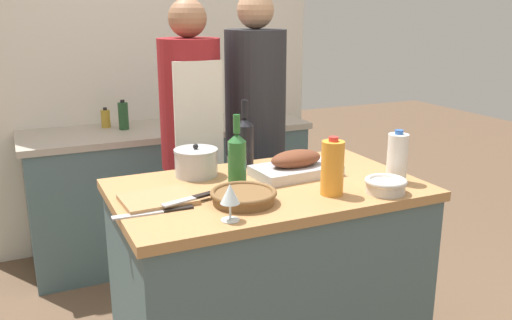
{
  "coord_description": "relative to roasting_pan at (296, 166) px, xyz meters",
  "views": [
    {
      "loc": [
        -0.94,
        -1.93,
        1.64
      ],
      "look_at": [
        0.0,
        0.12,
        1.02
      ],
      "focal_mm": 38.0,
      "sensor_mm": 36.0,
      "label": 1
    }
  ],
  "objects": [
    {
      "name": "person_cook_guest",
      "position": [
        0.15,
        0.75,
        -0.01
      ],
      "size": [
        0.34,
        0.34,
        1.74
      ],
      "rotation": [
        0.0,
        0.0,
        0.03
      ],
      "color": "beige",
      "rests_on": "ground_plane"
    },
    {
      "name": "kitchen_island",
      "position": [
        -0.17,
        -0.07,
        -0.51
      ],
      "size": [
        1.27,
        0.77,
        0.94
      ],
      "color": "#4C666B",
      "rests_on": "ground_plane"
    },
    {
      "name": "knife_chef",
      "position": [
        -0.68,
        -0.19,
        -0.04
      ],
      "size": [
        0.3,
        0.04,
        0.01
      ],
      "color": "#B7B7BC",
      "rests_on": "kitchen_island"
    },
    {
      "name": "juice_jug",
      "position": [
        0.01,
        -0.28,
        0.07
      ],
      "size": [
        0.09,
        0.09,
        0.23
      ],
      "color": "orange",
      "rests_on": "kitchen_island"
    },
    {
      "name": "wine_glass_left",
      "position": [
        -0.46,
        -0.37,
        0.05
      ],
      "size": [
        0.07,
        0.07,
        0.13
      ],
      "color": "silver",
      "rests_on": "kitchen_island"
    },
    {
      "name": "back_wall",
      "position": [
        -0.17,
        1.8,
        0.29
      ],
      "size": [
        2.38,
        0.1,
        2.55
      ],
      "color": "silver",
      "rests_on": "ground_plane"
    },
    {
      "name": "wicker_basket",
      "position": [
        -0.35,
        -0.23,
        -0.02
      ],
      "size": [
        0.25,
        0.25,
        0.05
      ],
      "color": "brown",
      "rests_on": "kitchen_island"
    },
    {
      "name": "mixing_bowl",
      "position": [
        0.21,
        -0.36,
        -0.01
      ],
      "size": [
        0.17,
        0.17,
        0.06
      ],
      "color": "beige",
      "rests_on": "kitchen_island"
    },
    {
      "name": "condiment_bottle_extra",
      "position": [
        -0.55,
        1.6,
        -0.03
      ],
      "size": [
        0.06,
        0.06,
        0.13
      ],
      "color": "#B28E2D",
      "rests_on": "back_counter"
    },
    {
      "name": "wine_bottle_dark",
      "position": [
        -0.14,
        0.24,
        0.08
      ],
      "size": [
        0.08,
        0.08,
        0.31
      ],
      "color": "black",
      "rests_on": "kitchen_island"
    },
    {
      "name": "condiment_bottle_tall",
      "position": [
        -0.45,
        1.49,
        0.0
      ],
      "size": [
        0.06,
        0.06,
        0.19
      ],
      "color": "#234C28",
      "rests_on": "back_counter"
    },
    {
      "name": "milk_jug",
      "position": [
        0.34,
        -0.26,
        0.06
      ],
      "size": [
        0.09,
        0.09,
        0.23
      ],
      "color": "white",
      "rests_on": "kitchen_island"
    },
    {
      "name": "back_counter",
      "position": [
        -0.17,
        1.45,
        -0.53
      ],
      "size": [
        1.88,
        0.6,
        0.89
      ],
      "color": "#4C666B",
      "rests_on": "ground_plane"
    },
    {
      "name": "condiment_bottle_short",
      "position": [
        0.02,
        1.48,
        -0.02
      ],
      "size": [
        0.06,
        0.06,
        0.16
      ],
      "color": "#234C28",
      "rests_on": "back_counter"
    },
    {
      "name": "stock_pot",
      "position": [
        -0.4,
        0.18,
        0.02
      ],
      "size": [
        0.19,
        0.19,
        0.14
      ],
      "color": "#B7B7BC",
      "rests_on": "kitchen_island"
    },
    {
      "name": "person_cook_aproned",
      "position": [
        -0.24,
        0.72,
        -0.03
      ],
      "size": [
        0.33,
        0.33,
        1.7
      ],
      "rotation": [
        0.0,
        0.0,
        -0.04
      ],
      "color": "beige",
      "rests_on": "ground_plane"
    },
    {
      "name": "wine_bottle_green",
      "position": [
        -0.28,
        -0.01,
        0.07
      ],
      "size": [
        0.08,
        0.08,
        0.3
      ],
      "color": "#28662D",
      "rests_on": "kitchen_island"
    },
    {
      "name": "roasting_pan",
      "position": [
        0.0,
        0.0,
        0.0
      ],
      "size": [
        0.39,
        0.24,
        0.11
      ],
      "color": "#BCBCC1",
      "rests_on": "kitchen_island"
    },
    {
      "name": "cutting_board",
      "position": [
        -0.64,
        -0.08,
        -0.03
      ],
      "size": [
        0.28,
        0.23,
        0.02
      ],
      "color": "#AD7F51",
      "rests_on": "kitchen_island"
    },
    {
      "name": "knife_paring",
      "position": [
        -0.54,
        -0.15,
        -0.02
      ],
      "size": [
        0.22,
        0.09,
        0.01
      ],
      "color": "#B7B7BC",
      "rests_on": "cutting_board"
    }
  ]
}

